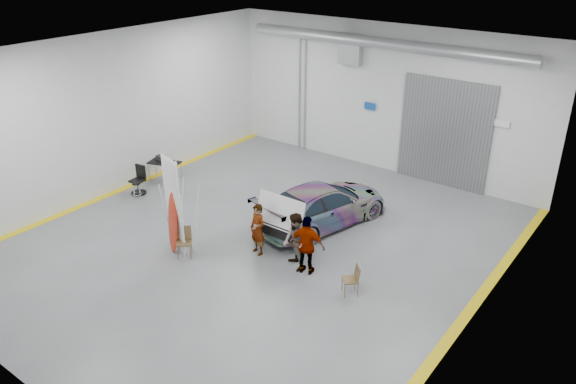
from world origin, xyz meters
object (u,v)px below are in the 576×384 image
Objects in this scene: sedan_car at (322,205)px; person_a at (258,229)px; person_b at (296,242)px; shop_stool at (137,191)px; folding_chair_near at (185,248)px; work_table at (163,162)px; office_chair at (139,182)px; person_c at (307,245)px; surfboard_display at (174,214)px; folding_chair_far at (350,285)px.

person_a reaches higher than sedan_car.
shop_stool is (-7.56, 0.28, -0.56)m from person_b.
person_a is 6.14m from shop_stool.
work_table is at bearing 102.00° from folding_chair_near.
work_table is at bearing 90.33° from office_chair.
person_c is 8.37m from office_chair.
shop_stool is (-4.06, 1.76, -1.01)m from surfboard_display.
work_table is at bearing 18.94° from sedan_car.
person_a is at bearing -13.72° from person_c.
person_a is 3.48m from folding_chair_far.
work_table is at bearing 106.42° from shop_stool.
work_table is (-8.52, 2.12, -0.13)m from person_c.
sedan_car is 4.58× the size of office_chair.
sedan_car is 2.97m from person_b.
person_c reaches higher than folding_chair_far.
office_chair is (-4.79, 2.19, 0.19)m from folding_chair_near.
surfboard_display is 3.51× the size of folding_chair_near.
surfboard_display is (-3.91, -1.48, 0.43)m from person_c.
office_chair is at bearing -153.09° from person_b.
person_a is at bearing -148.14° from person_b.
person_b is 3.83m from surfboard_display.
person_b is 0.41m from person_c.
shop_stool is 1.97m from work_table.
surfboard_display is 4.54m from shop_stool.
person_c reaches higher than work_table.
folding_chair_near is 6.17m from work_table.
surfboard_display is 5.74m from folding_chair_far.
work_table is (-4.97, 3.62, 0.50)m from folding_chair_near.
folding_chair_far is 0.80× the size of office_chair.
shop_stool is at bearing -15.70° from person_c.
folding_chair_far is (3.43, -0.14, -0.56)m from person_a.
office_chair reaches higher than work_table.
person_b is at bearing -16.23° from folding_chair_near.
person_c is 3.90m from folding_chair_near.
folding_chair_near reaches higher than folding_chair_far.
person_a is 2.32m from folding_chair_near.
folding_chair_far is 9.94m from office_chair.
folding_chair_near is (0.37, -0.02, -1.05)m from surfboard_display.
surfboard_display is at bearing 134.26° from folding_chair_near.
office_chair is (-0.36, 0.41, 0.15)m from shop_stool.
work_table reaches higher than folding_chair_near.
shop_stool is (-6.11, 0.28, -0.50)m from person_a.
folding_chair_near is (-1.68, -1.51, -0.54)m from person_a.
surfboard_display reaches higher than folding_chair_near.
work_table is 1.28× the size of office_chair.
office_chair is at bearing 113.49° from folding_chair_near.
folding_chair_near is (-2.20, -4.32, -0.43)m from sedan_car.
sedan_car is 2.81× the size of person_b.
person_b is 3.53m from folding_chair_near.
person_c is 8.00m from shop_stool.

